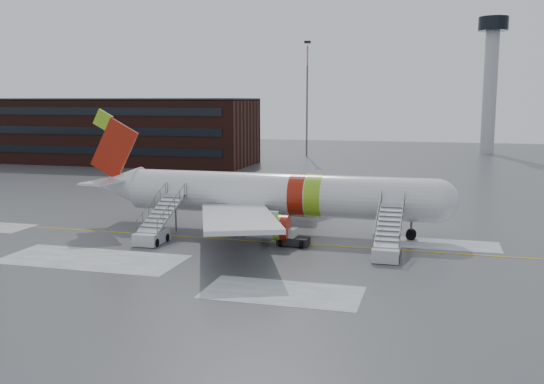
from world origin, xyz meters
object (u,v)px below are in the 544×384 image
(airstair_fwd, at_px, (388,244))
(pushback_tug, at_px, (292,238))
(airliner, at_px, (268,195))
(airstair_aft, at_px, (155,229))

(airstair_fwd, distance_m, pushback_tug, 8.19)
(airliner, height_order, airstair_aft, airliner)
(airstair_fwd, relative_size, airstair_aft, 1.00)
(airliner, bearing_deg, pushback_tug, -54.98)
(airstair_aft, bearing_deg, airliner, 38.64)
(airliner, xyz_separation_m, pushback_tug, (3.43, -4.89, -2.77))
(airstair_aft, bearing_deg, pushback_tug, 8.08)
(airstair_fwd, height_order, pushback_tug, airstair_fwd)
(airstair_aft, bearing_deg, airstair_fwd, 0.00)
(airstair_aft, distance_m, pushback_tug, 11.72)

